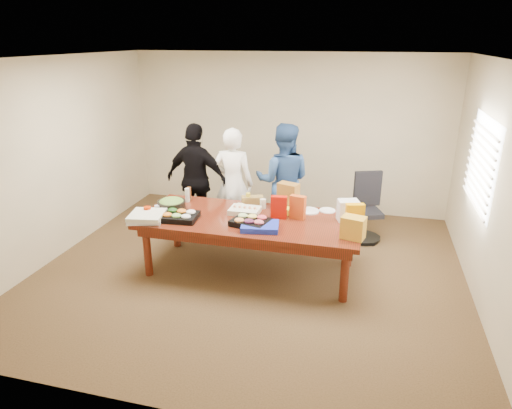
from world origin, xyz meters
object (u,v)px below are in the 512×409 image
(person_right, at_px, (283,181))
(salad_bowl, at_px, (172,205))
(conference_table, at_px, (250,244))
(office_chair, at_px, (366,210))
(sheet_cake, at_px, (245,211))
(person_center, at_px, (233,184))

(person_right, relative_size, salad_bowl, 4.67)
(conference_table, relative_size, salad_bowl, 7.45)
(office_chair, relative_size, person_right, 0.57)
(sheet_cake, relative_size, salad_bowl, 1.04)
(person_center, xyz_separation_m, salad_bowl, (-0.56, -0.98, -0.04))
(person_right, xyz_separation_m, salad_bowl, (-1.28, -1.22, -0.07))
(office_chair, height_order, salad_bowl, office_chair)
(person_center, relative_size, sheet_cake, 4.37)
(conference_table, xyz_separation_m, person_center, (-0.54, 1.01, 0.48))
(person_center, distance_m, sheet_cake, 0.96)
(conference_table, distance_m, person_center, 1.24)
(office_chair, bearing_deg, person_right, 163.70)
(office_chair, height_order, sheet_cake, office_chair)
(conference_table, relative_size, sheet_cake, 7.19)
(person_right, distance_m, salad_bowl, 1.77)
(sheet_cake, bearing_deg, person_center, 116.67)
(salad_bowl, bearing_deg, person_right, 43.75)
(conference_table, relative_size, office_chair, 2.82)
(conference_table, distance_m, sheet_cake, 0.45)
(office_chair, height_order, person_right, person_right)
(conference_table, xyz_separation_m, salad_bowl, (-1.10, 0.03, 0.44))
(person_right, relative_size, sheet_cake, 4.51)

